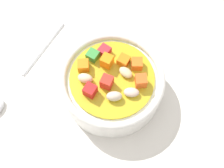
# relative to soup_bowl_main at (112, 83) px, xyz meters

# --- Properties ---
(ground_plane) EXTENTS (1.40, 1.40, 0.02)m
(ground_plane) POSITION_rel_soup_bowl_main_xyz_m (-0.00, -0.00, -0.04)
(ground_plane) COLOR silver
(soup_bowl_main) EXTENTS (0.15, 0.15, 0.07)m
(soup_bowl_main) POSITION_rel_soup_bowl_main_xyz_m (0.00, 0.00, 0.00)
(soup_bowl_main) COLOR white
(soup_bowl_main) RESTS_ON ground_plane
(spoon) EXTENTS (0.19, 0.03, 0.01)m
(spoon) POSITION_rel_soup_bowl_main_xyz_m (-0.06, 0.14, -0.02)
(spoon) COLOR silver
(spoon) RESTS_ON ground_plane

